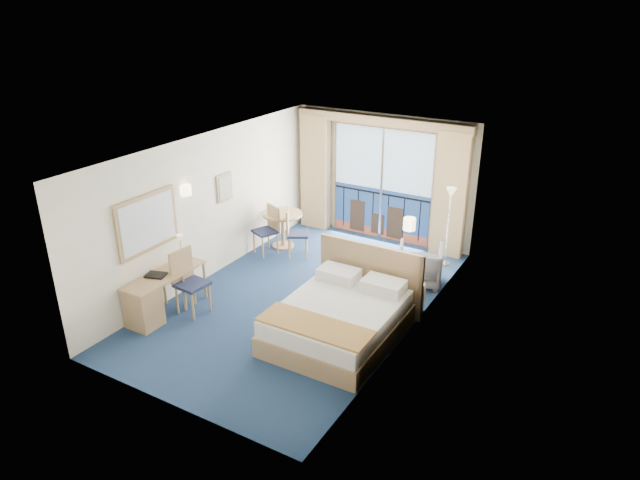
{
  "coord_description": "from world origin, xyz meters",
  "views": [
    {
      "loc": [
        4.67,
        -7.44,
        4.91
      ],
      "look_at": [
        0.24,
        0.2,
        1.1
      ],
      "focal_mm": 32.0,
      "sensor_mm": 36.0,
      "label": 1
    }
  ],
  "objects_px": {
    "nightstand": "(410,299)",
    "bed": "(341,317)",
    "round_table": "(283,221)",
    "table_chair_a": "(294,230)",
    "armchair": "(420,265)",
    "table_chair_b": "(269,227)",
    "desk": "(148,301)",
    "desk_chair": "(188,278)",
    "floor_lamp": "(450,207)"
  },
  "relations": [
    {
      "from": "bed",
      "to": "desk",
      "type": "distance_m",
      "value": 3.11
    },
    {
      "from": "table_chair_b",
      "to": "armchair",
      "type": "bearing_deg",
      "value": 28.45
    },
    {
      "from": "bed",
      "to": "desk_chair",
      "type": "distance_m",
      "value": 2.64
    },
    {
      "from": "armchair",
      "to": "desk_chair",
      "type": "xyz_separation_m",
      "value": [
        -2.97,
        -2.89,
        0.25
      ]
    },
    {
      "from": "bed",
      "to": "armchair",
      "type": "height_order",
      "value": "bed"
    },
    {
      "from": "bed",
      "to": "desk",
      "type": "relative_size",
      "value": 1.48
    },
    {
      "from": "floor_lamp",
      "to": "desk_chair",
      "type": "distance_m",
      "value": 5.03
    },
    {
      "from": "floor_lamp",
      "to": "table_chair_b",
      "type": "xyz_separation_m",
      "value": [
        -3.33,
        -1.27,
        -0.63
      ]
    },
    {
      "from": "floor_lamp",
      "to": "desk",
      "type": "height_order",
      "value": "floor_lamp"
    },
    {
      "from": "desk",
      "to": "nightstand",
      "type": "bearing_deg",
      "value": 34.51
    },
    {
      "from": "desk",
      "to": "table_chair_b",
      "type": "height_order",
      "value": "table_chair_b"
    },
    {
      "from": "nightstand",
      "to": "round_table",
      "type": "height_order",
      "value": "round_table"
    },
    {
      "from": "nightstand",
      "to": "round_table",
      "type": "relative_size",
      "value": 0.61
    },
    {
      "from": "floor_lamp",
      "to": "table_chair_b",
      "type": "bearing_deg",
      "value": -159.13
    },
    {
      "from": "armchair",
      "to": "desk",
      "type": "xyz_separation_m",
      "value": [
        -3.27,
        -3.51,
        0.02
      ]
    },
    {
      "from": "bed",
      "to": "table_chair_b",
      "type": "distance_m",
      "value": 3.44
    },
    {
      "from": "bed",
      "to": "table_chair_a",
      "type": "bearing_deg",
      "value": 136.0
    },
    {
      "from": "nightstand",
      "to": "table_chair_a",
      "type": "xyz_separation_m",
      "value": [
        -2.89,
        0.94,
        0.31
      ]
    },
    {
      "from": "armchair",
      "to": "table_chair_a",
      "type": "bearing_deg",
      "value": -15.72
    },
    {
      "from": "desk_chair",
      "to": "round_table",
      "type": "xyz_separation_m",
      "value": [
        -0.12,
        3.01,
        -0.05
      ]
    },
    {
      "from": "nightstand",
      "to": "table_chair_b",
      "type": "xyz_separation_m",
      "value": [
        -3.42,
        0.82,
        0.31
      ]
    },
    {
      "from": "round_table",
      "to": "table_chair_b",
      "type": "xyz_separation_m",
      "value": [
        -0.08,
        -0.39,
        -0.0
      ]
    },
    {
      "from": "nightstand",
      "to": "desk",
      "type": "xyz_separation_m",
      "value": [
        -3.52,
        -2.42,
        0.13
      ]
    },
    {
      "from": "armchair",
      "to": "nightstand",
      "type": "bearing_deg",
      "value": 83.91
    },
    {
      "from": "armchair",
      "to": "table_chair_a",
      "type": "relative_size",
      "value": 0.8
    },
    {
      "from": "table_chair_a",
      "to": "floor_lamp",
      "type": "bearing_deg",
      "value": -97.08
    },
    {
      "from": "floor_lamp",
      "to": "desk",
      "type": "xyz_separation_m",
      "value": [
        -3.43,
        -4.51,
        -0.81
      ]
    },
    {
      "from": "nightstand",
      "to": "desk_chair",
      "type": "height_order",
      "value": "desk_chair"
    },
    {
      "from": "bed",
      "to": "floor_lamp",
      "type": "xyz_separation_m",
      "value": [
        0.56,
        3.31,
        0.87
      ]
    },
    {
      "from": "desk",
      "to": "table_chair_b",
      "type": "distance_m",
      "value": 3.25
    },
    {
      "from": "table_chair_b",
      "to": "nightstand",
      "type": "bearing_deg",
      "value": 10.06
    },
    {
      "from": "armchair",
      "to": "desk_chair",
      "type": "height_order",
      "value": "desk_chair"
    },
    {
      "from": "round_table",
      "to": "nightstand",
      "type": "bearing_deg",
      "value": -19.98
    },
    {
      "from": "bed",
      "to": "armchair",
      "type": "xyz_separation_m",
      "value": [
        0.4,
        2.31,
        0.04
      ]
    },
    {
      "from": "bed",
      "to": "floor_lamp",
      "type": "bearing_deg",
      "value": 80.33
    },
    {
      "from": "nightstand",
      "to": "table_chair_b",
      "type": "height_order",
      "value": "table_chair_b"
    },
    {
      "from": "desk_chair",
      "to": "table_chair_b",
      "type": "relative_size",
      "value": 1.09
    },
    {
      "from": "armchair",
      "to": "desk",
      "type": "distance_m",
      "value": 4.8
    },
    {
      "from": "round_table",
      "to": "table_chair_b",
      "type": "relative_size",
      "value": 0.83
    },
    {
      "from": "armchair",
      "to": "table_chair_b",
      "type": "distance_m",
      "value": 3.18
    },
    {
      "from": "bed",
      "to": "desk_chair",
      "type": "height_order",
      "value": "bed"
    },
    {
      "from": "floor_lamp",
      "to": "table_chair_a",
      "type": "bearing_deg",
      "value": -157.66
    },
    {
      "from": "floor_lamp",
      "to": "nightstand",
      "type": "bearing_deg",
      "value": -87.54
    },
    {
      "from": "armchair",
      "to": "desk",
      "type": "bearing_deg",
      "value": 28.05
    },
    {
      "from": "nightstand",
      "to": "desk_chair",
      "type": "relative_size",
      "value": 0.47
    },
    {
      "from": "round_table",
      "to": "table_chair_a",
      "type": "height_order",
      "value": "table_chair_a"
    },
    {
      "from": "nightstand",
      "to": "bed",
      "type": "bearing_deg",
      "value": -118.19
    },
    {
      "from": "desk",
      "to": "table_chair_b",
      "type": "bearing_deg",
      "value": 88.17
    },
    {
      "from": "floor_lamp",
      "to": "desk_chair",
      "type": "relative_size",
      "value": 1.45
    },
    {
      "from": "desk",
      "to": "round_table",
      "type": "height_order",
      "value": "round_table"
    }
  ]
}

